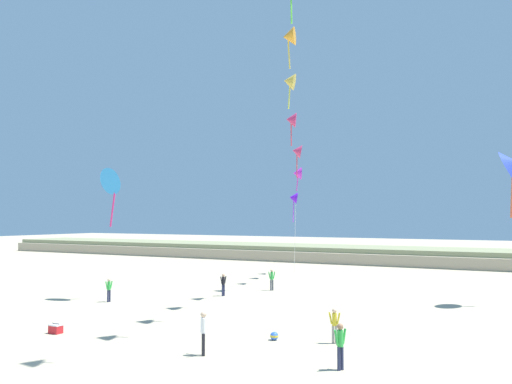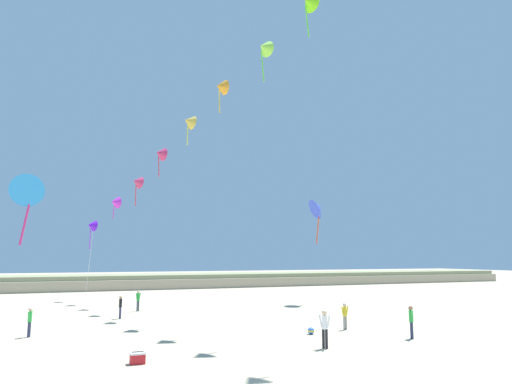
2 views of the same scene
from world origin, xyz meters
name	(u,v)px [view 2 (image 2 of 2)]	position (x,y,z in m)	size (l,w,h in m)	color
ground_plane	(317,369)	(0.00, 0.00, 0.00)	(240.00, 240.00, 0.00)	tan
dune_ridge	(139,281)	(0.00, 48.89, 0.89)	(120.00, 10.32, 1.79)	tan
person_near_left	(345,314)	(6.04, 7.46, 0.86)	(0.53, 0.20, 1.49)	gray
person_near_right	(30,320)	(-10.43, 11.44, 0.86)	(0.21, 0.52, 1.49)	#282D4C
person_mid_center	(325,326)	(2.22, 3.18, 0.98)	(0.42, 0.53, 1.70)	black
person_far_left	(120,306)	(-5.38, 17.05, 0.87)	(0.24, 0.52, 1.51)	#282D4C
person_far_right	(138,299)	(-3.70, 21.08, 0.90)	(0.45, 0.43, 1.56)	#474C56
person_far_center	(411,320)	(7.59, 3.76, 0.94)	(0.33, 0.54, 1.62)	#282D4C
kite_banner_string	(206,106)	(0.13, 16.27, 15.26)	(15.36, 33.60, 23.83)	#6617E3
large_kite_low_lead	(28,190)	(-11.04, 12.38, 7.78)	(1.89, 1.25, 4.03)	#2992E7
large_kite_mid_trail	(318,208)	(12.33, 21.45, 8.58)	(1.53, 2.03, 4.30)	blue
beach_cooler	(138,358)	(-6.01, 3.30, 0.21)	(0.58, 0.41, 0.46)	red
beach_ball	(311,331)	(3.50, 6.83, 0.18)	(0.36, 0.36, 0.36)	blue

